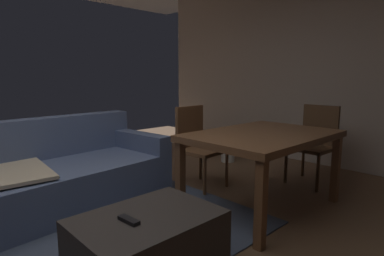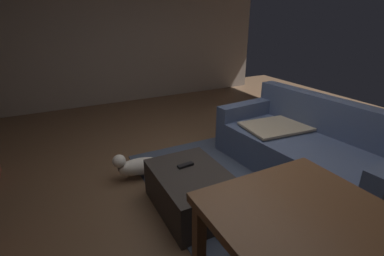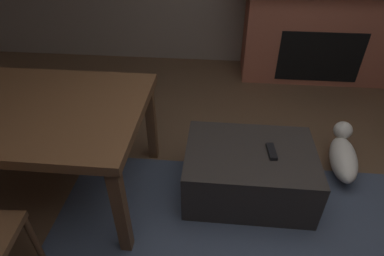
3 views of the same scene
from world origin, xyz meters
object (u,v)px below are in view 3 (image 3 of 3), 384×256
object	(u,v)px
fireplace	(319,29)
small_dog	(343,155)
ottoman_coffee_table	(248,172)
dining_table	(31,116)
tv_remote	(272,151)

from	to	relation	value
fireplace	small_dog	xyz separation A→B (m)	(0.10, 1.70, -0.41)
ottoman_coffee_table	fireplace	bearing A→B (deg)	-112.91
ottoman_coffee_table	dining_table	size ratio (longest dim) A/B	0.62
ottoman_coffee_table	tv_remote	bearing A→B (deg)	179.45
tv_remote	small_dog	size ratio (longest dim) A/B	0.28
tv_remote	small_dog	distance (m)	0.73
ottoman_coffee_table	small_dog	distance (m)	0.81
tv_remote	dining_table	bearing A→B (deg)	-1.16
fireplace	tv_remote	size ratio (longest dim) A/B	11.77
small_dog	dining_table	bearing A→B (deg)	10.53
ottoman_coffee_table	tv_remote	xyz separation A→B (m)	(-0.13, 0.00, 0.21)
ottoman_coffee_table	small_dog	bearing A→B (deg)	-158.17
dining_table	ottoman_coffee_table	bearing A→B (deg)	-175.84
small_dog	tv_remote	bearing A→B (deg)	26.09
tv_remote	dining_table	size ratio (longest dim) A/B	0.11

